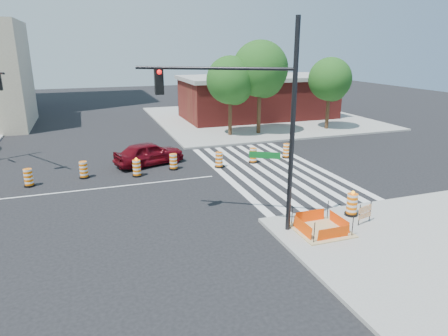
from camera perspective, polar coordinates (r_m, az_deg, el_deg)
The scene contains 20 objects.
ground at distance 23.48m, azimuth -18.27°, elevation -2.89°, with size 120.00×120.00×0.00m, color black.
sidewalk_ne at distance 44.68m, azimuth 4.79°, elevation 7.18°, with size 22.00×22.00×0.15m, color gray.
crosswalk_east at distance 25.89m, azimuth 6.62°, elevation -0.28°, with size 6.75×13.50×0.01m.
lane_centerline at distance 23.48m, azimuth -18.28°, elevation -2.88°, with size 14.00×0.12×0.01m, color silver.
excavation_pit at distance 17.60m, azimuth 13.66°, elevation -8.46°, with size 2.20×2.20×0.90m.
brick_storefront at distance 44.36m, azimuth 4.86°, elevation 10.03°, with size 16.50×8.50×4.60m.
red_coupe at distance 27.14m, azimuth -10.64°, elevation 2.08°, with size 1.88×4.66×1.59m, color #5D0811.
signal_pole_se at distance 16.11m, azimuth 3.44°, elevation 8.46°, with size 5.70×3.40×8.60m.
pit_drum at distance 19.35m, azimuth 17.80°, elevation -5.06°, with size 0.61×0.61×1.19m.
barricade at distance 18.63m, azimuth 19.49°, elevation -5.96°, with size 0.81×0.25×0.98m.
tree_north_c at distance 34.77m, azimuth 0.95°, elevation 12.06°, with size 4.08×4.08×6.93m.
tree_north_d at distance 35.64m, azimuth 5.21°, elevation 13.50°, with size 4.83×4.83×8.21m.
tree_north_e at distance 38.93m, azimuth 14.91°, elevation 11.84°, with size 3.96×3.96×6.73m.
median_drum_3 at distance 25.19m, azimuth -26.14°, elevation -1.33°, with size 0.60×0.60×1.02m.
median_drum_4 at distance 25.50m, azimuth -19.41°, elevation -0.32°, with size 0.60×0.60×1.02m.
median_drum_5 at distance 24.94m, azimuth -12.35°, elevation -0.08°, with size 0.60×0.60×1.18m.
median_drum_6 at distance 25.95m, azimuth -7.24°, elevation 0.83°, with size 0.60×0.60×1.02m.
median_drum_7 at distance 26.15m, azimuth -0.70°, elevation 1.09°, with size 0.60×0.60×1.02m.
median_drum_8 at distance 27.27m, azimuth 4.19°, elevation 1.72°, with size 0.60×0.60×1.02m.
median_drum_9 at distance 28.79m, azimuth 8.91°, elevation 2.38°, with size 0.60×0.60×1.02m.
Camera 1 is at (0.03, -22.21, 7.64)m, focal length 32.00 mm.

